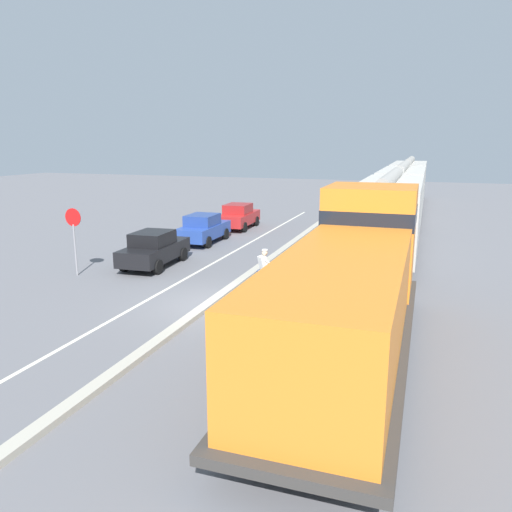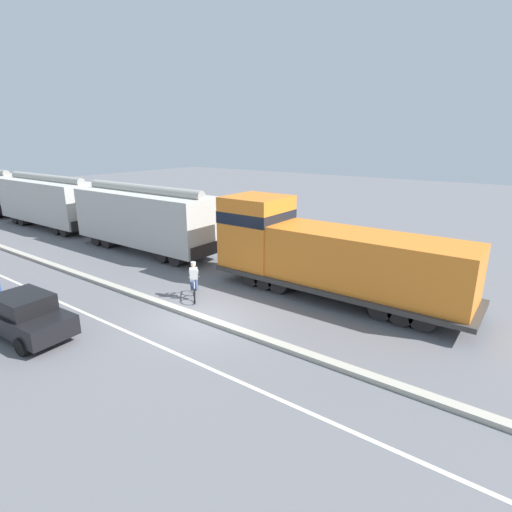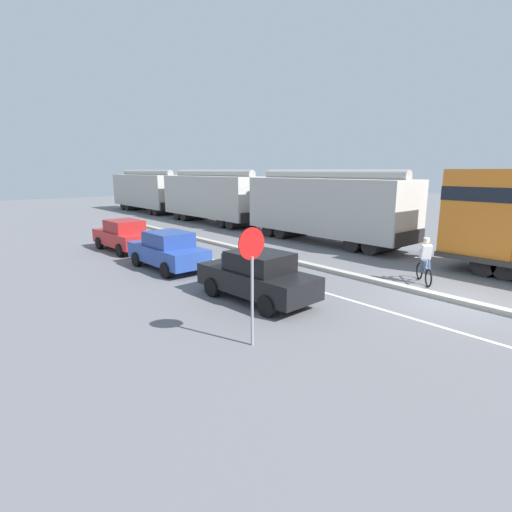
{
  "view_description": "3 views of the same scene",
  "coord_description": "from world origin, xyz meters",
  "px_view_note": "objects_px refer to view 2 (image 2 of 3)",
  "views": [
    {
      "loc": [
        6.87,
        -15.27,
        5.58
      ],
      "look_at": [
        0.75,
        2.62,
        1.23
      ],
      "focal_mm": 35.0,
      "sensor_mm": 36.0,
      "label": 1
    },
    {
      "loc": [
        -10.37,
        -10.22,
        6.95
      ],
      "look_at": [
        3.95,
        0.25,
        1.64
      ],
      "focal_mm": 28.0,
      "sensor_mm": 36.0,
      "label": 2
    },
    {
      "loc": [
        -12.79,
        -5.19,
        4.16
      ],
      "look_at": [
        -3.22,
        6.08,
        0.97
      ],
      "focal_mm": 28.0,
      "sensor_mm": 36.0,
      "label": 3
    }
  ],
  "objects_px": {
    "locomotive": "(321,256)",
    "hopper_car_middle": "(49,201)",
    "hopper_car_lead": "(145,219)",
    "parked_car_black": "(24,315)",
    "cyclist": "(194,282)"
  },
  "relations": [
    {
      "from": "parked_car_black",
      "to": "cyclist",
      "type": "distance_m",
      "value": 6.58
    },
    {
      "from": "hopper_car_lead",
      "to": "locomotive",
      "type": "bearing_deg",
      "value": -90.0
    },
    {
      "from": "locomotive",
      "to": "parked_car_black",
      "type": "relative_size",
      "value": 2.71
    },
    {
      "from": "hopper_car_middle",
      "to": "parked_car_black",
      "type": "distance_m",
      "value": 19.78
    },
    {
      "from": "locomotive",
      "to": "hopper_car_lead",
      "type": "distance_m",
      "value": 12.16
    },
    {
      "from": "locomotive",
      "to": "hopper_car_middle",
      "type": "distance_m",
      "value": 23.76
    },
    {
      "from": "cyclist",
      "to": "parked_car_black",
      "type": "bearing_deg",
      "value": 157.56
    },
    {
      "from": "hopper_car_middle",
      "to": "hopper_car_lead",
      "type": "bearing_deg",
      "value": -90.0
    },
    {
      "from": "parked_car_black",
      "to": "locomotive",
      "type": "bearing_deg",
      "value": -34.02
    },
    {
      "from": "parked_car_black",
      "to": "cyclist",
      "type": "bearing_deg",
      "value": -22.44
    },
    {
      "from": "locomotive",
      "to": "hopper_car_lead",
      "type": "height_order",
      "value": "locomotive"
    },
    {
      "from": "cyclist",
      "to": "locomotive",
      "type": "bearing_deg",
      "value": -47.45
    },
    {
      "from": "locomotive",
      "to": "hopper_car_middle",
      "type": "bearing_deg",
      "value": 90.0
    },
    {
      "from": "parked_car_black",
      "to": "hopper_car_middle",
      "type": "bearing_deg",
      "value": 59.81
    },
    {
      "from": "locomotive",
      "to": "hopper_car_middle",
      "type": "height_order",
      "value": "locomotive"
    }
  ]
}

